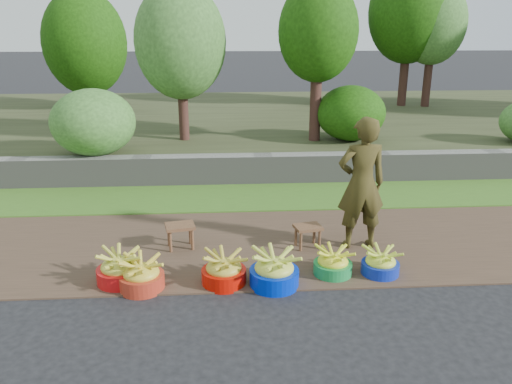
{
  "coord_description": "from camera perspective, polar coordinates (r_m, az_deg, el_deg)",
  "views": [
    {
      "loc": [
        -0.71,
        -4.89,
        2.8
      ],
      "look_at": [
        -0.31,
        1.3,
        0.75
      ],
      "focal_mm": 35.0,
      "sensor_mm": 36.0,
      "label": 1
    }
  ],
  "objects": [
    {
      "name": "ground_plane",
      "position": [
        5.68,
        4.02,
        -11.3
      ],
      "size": [
        120.0,
        120.0,
        0.0
      ],
      "primitive_type": "plane",
      "color": "black",
      "rests_on": "ground"
    },
    {
      "name": "dirt_shoulder",
      "position": [
        6.78,
        2.63,
        -6.03
      ],
      "size": [
        80.0,
        2.5,
        0.02
      ],
      "primitive_type": "cube",
      "color": "#4B3728",
      "rests_on": "ground"
    },
    {
      "name": "grass_verge",
      "position": [
        8.63,
        1.19,
        -0.51
      ],
      "size": [
        80.0,
        1.5,
        0.04
      ],
      "primitive_type": "cube",
      "color": "#427422",
      "rests_on": "ground"
    },
    {
      "name": "retaining_wall",
      "position": [
        9.37,
        0.76,
        2.64
      ],
      "size": [
        80.0,
        0.35,
        0.55
      ],
      "primitive_type": "cube",
      "color": "slate",
      "rests_on": "ground"
    },
    {
      "name": "earth_bank",
      "position": [
        14.14,
        -0.79,
        7.89
      ],
      "size": [
        80.0,
        10.0,
        0.5
      ],
      "primitive_type": "cube",
      "color": "#3A4023",
      "rests_on": "ground"
    },
    {
      "name": "vegetation",
      "position": [
        13.38,
        6.04,
        17.79
      ],
      "size": [
        32.24,
        7.86,
        4.63
      ],
      "color": "#3D221C",
      "rests_on": "earth_bank"
    },
    {
      "name": "basin_a",
      "position": [
        5.97,
        -15.3,
        -8.49
      ],
      "size": [
        0.53,
        0.53,
        0.4
      ],
      "color": "red",
      "rests_on": "ground"
    },
    {
      "name": "basin_b",
      "position": [
        5.79,
        -12.96,
        -9.27
      ],
      "size": [
        0.51,
        0.51,
        0.38
      ],
      "color": "#AD2F1C",
      "rests_on": "ground"
    },
    {
      "name": "basin_c",
      "position": [
        5.76,
        -3.7,
        -8.92
      ],
      "size": [
        0.51,
        0.51,
        0.38
      ],
      "color": "#C30E03",
      "rests_on": "ground"
    },
    {
      "name": "basin_d",
      "position": [
        5.71,
        2.09,
        -8.97
      ],
      "size": [
        0.56,
        0.56,
        0.42
      ],
      "color": "#0023C8",
      "rests_on": "ground"
    },
    {
      "name": "basin_e",
      "position": [
        6.01,
        8.77,
        -8.07
      ],
      "size": [
        0.46,
        0.46,
        0.34
      ],
      "color": "#19853D",
      "rests_on": "ground"
    },
    {
      "name": "basin_f",
      "position": [
        6.13,
        14.03,
        -7.92
      ],
      "size": [
        0.45,
        0.45,
        0.33
      ],
      "color": "#0F26A8",
      "rests_on": "ground"
    },
    {
      "name": "stool_left",
      "position": [
        6.63,
        -8.67,
        -4.24
      ],
      "size": [
        0.42,
        0.35,
        0.33
      ],
      "rotation": [
        0.0,
        0.0,
        0.2
      ],
      "color": "brown",
      "rests_on": "dirt_shoulder"
    },
    {
      "name": "stool_right",
      "position": [
        6.62,
        5.95,
        -4.36
      ],
      "size": [
        0.39,
        0.33,
        0.3
      ],
      "rotation": [
        0.0,
        0.0,
        0.22
      ],
      "color": "brown",
      "rests_on": "dirt_shoulder"
    },
    {
      "name": "vendor_woman",
      "position": [
        6.55,
        11.96,
        0.93
      ],
      "size": [
        0.66,
        0.46,
        1.74
      ],
      "primitive_type": "imported",
      "rotation": [
        0.0,
        0.0,
        3.21
      ],
      "color": "black",
      "rests_on": "dirt_shoulder"
    }
  ]
}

